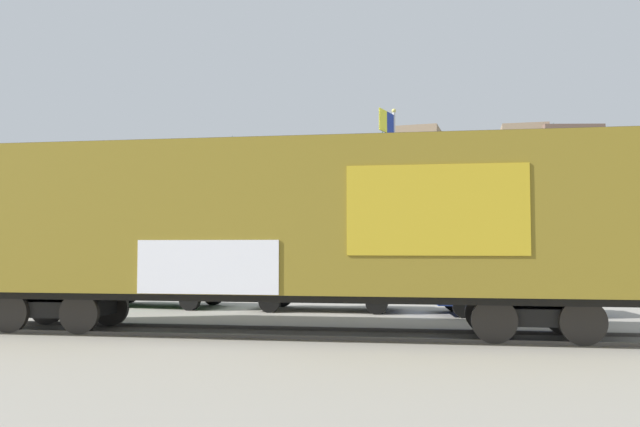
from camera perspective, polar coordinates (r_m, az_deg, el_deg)
name	(u,v)px	position (r m, az deg, el deg)	size (l,w,h in m)	color
ground_plane	(329,335)	(13.77, 0.88, -11.21)	(260.00, 260.00, 0.00)	gray
track	(362,334)	(13.75, 3.91, -11.05)	(59.98, 5.37, 0.08)	#4C4742
freight_car	(284,222)	(13.87, -3.38, -0.78)	(16.03, 3.91, 4.43)	olive
flagpole	(391,171)	(25.13, 6.60, 3.98)	(0.54, 1.59, 7.63)	silver
hillside	(430,215)	(81.87, 10.13, -0.16)	(129.29, 43.32, 16.30)	slate
parked_car_green	(157,281)	(20.87, -14.89, -6.07)	(4.74, 2.11, 1.65)	#1E5933
parked_car_silver	(325,283)	(18.97, 0.51, -6.44)	(4.74, 2.19, 1.65)	#B7BABF
parked_car_blue	(510,284)	(18.58, 17.15, -6.29)	(4.68, 2.55, 1.74)	navy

